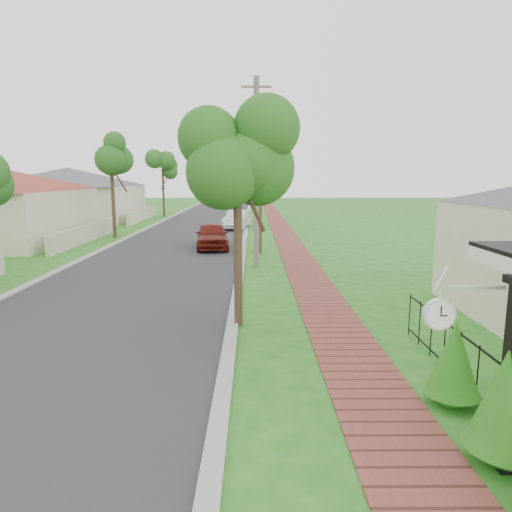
% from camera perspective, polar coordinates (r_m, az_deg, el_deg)
% --- Properties ---
extents(ground, '(160.00, 160.00, 0.00)m').
position_cam_1_polar(ground, '(7.51, -9.94, -20.01)').
color(ground, '#236818').
rests_on(ground, ground).
extents(road, '(7.00, 120.00, 0.02)m').
position_cam_1_polar(road, '(27.01, -9.25, 1.73)').
color(road, '#28282B').
rests_on(road, ground).
extents(kerb_right, '(0.30, 120.00, 0.10)m').
position_cam_1_polar(kerb_right, '(26.69, -1.48, 1.76)').
color(kerb_right, '#9E9E99').
rests_on(kerb_right, ground).
extents(kerb_left, '(0.30, 120.00, 0.10)m').
position_cam_1_polar(kerb_left, '(27.81, -16.70, 1.67)').
color(kerb_left, '#9E9E99').
rests_on(kerb_left, ground).
extents(sidewalk, '(1.50, 120.00, 0.03)m').
position_cam_1_polar(sidewalk, '(26.76, 4.10, 1.76)').
color(sidewalk, brown).
rests_on(sidewalk, ground).
extents(picket_fence, '(0.03, 8.02, 1.00)m').
position_cam_1_polar(picket_fence, '(8.08, 28.11, -14.63)').
color(picket_fence, black).
rests_on(picket_fence, ground).
extents(street_trees, '(10.70, 37.65, 5.89)m').
position_cam_1_polar(street_trees, '(33.52, -7.43, 11.08)').
color(street_trees, '#382619').
rests_on(street_trees, ground).
extents(far_house_grey, '(15.56, 15.56, 4.60)m').
position_cam_1_polar(far_house_grey, '(43.55, -22.29, 7.23)').
color(far_house_grey, beige).
rests_on(far_house_grey, ground).
extents(parked_car_red, '(2.06, 4.24, 1.39)m').
position_cam_1_polar(parked_car_red, '(24.28, -5.50, 2.57)').
color(parked_car_red, '#5D150D').
rests_on(parked_car_red, ground).
extents(parked_car_white, '(2.11, 4.25, 1.34)m').
position_cam_1_polar(parked_car_white, '(33.65, -2.37, 4.56)').
color(parked_car_white, silver).
rests_on(parked_car_white, ground).
extents(near_tree, '(2.02, 2.02, 5.20)m').
position_cam_1_polar(near_tree, '(11.19, -2.34, 11.92)').
color(near_tree, '#382619').
rests_on(near_tree, ground).
extents(utility_pole, '(1.20, 0.24, 7.68)m').
position_cam_1_polar(utility_pole, '(18.96, 0.05, 10.32)').
color(utility_pole, '#716458').
rests_on(utility_pole, ground).
extents(station_clock, '(1.06, 0.13, 0.61)m').
position_cam_1_polar(station_clock, '(6.58, 22.23, -6.51)').
color(station_clock, white).
rests_on(station_clock, ground).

